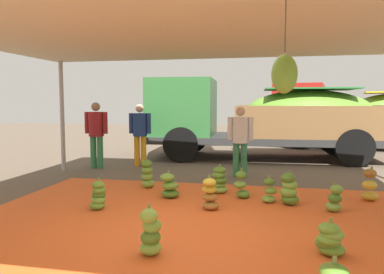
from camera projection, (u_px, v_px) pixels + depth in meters
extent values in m
plane|color=brown|center=(217.00, 181.00, 8.01)|extent=(40.00, 40.00, 0.00)
cube|color=#E05B23|center=(188.00, 226.00, 5.08)|extent=(6.44, 5.28, 0.01)
cylinder|color=#9EA0A5|center=(62.00, 117.00, 8.93)|extent=(0.10, 0.10, 2.66)
cube|color=beige|center=(188.00, 24.00, 4.83)|extent=(8.00, 7.00, 0.06)
cylinder|color=#4C422D|center=(286.00, 23.00, 3.40)|extent=(0.01, 0.01, 0.52)
ellipsoid|color=#60932D|center=(284.00, 74.00, 3.44)|extent=(0.24, 0.24, 0.36)
ellipsoid|color=#75A83D|center=(220.00, 189.00, 6.89)|extent=(0.40, 0.40, 0.14)
ellipsoid|color=#6B9E38|center=(219.00, 184.00, 6.90)|extent=(0.28, 0.28, 0.14)
ellipsoid|color=#477523|center=(220.00, 180.00, 6.85)|extent=(0.29, 0.29, 0.14)
ellipsoid|color=#518428|center=(218.00, 175.00, 6.85)|extent=(0.27, 0.27, 0.14)
ellipsoid|color=#518428|center=(220.00, 170.00, 6.88)|extent=(0.31, 0.31, 0.14)
cylinder|color=olive|center=(220.00, 167.00, 6.85)|extent=(0.04, 0.04, 0.12)
ellipsoid|color=#477523|center=(290.00, 199.00, 6.09)|extent=(0.40, 0.40, 0.18)
ellipsoid|color=#6B9E38|center=(288.00, 192.00, 6.08)|extent=(0.31, 0.31, 0.18)
ellipsoid|color=#75A83D|center=(290.00, 185.00, 6.10)|extent=(0.32, 0.32, 0.18)
ellipsoid|color=#477523|center=(288.00, 178.00, 6.07)|extent=(0.26, 0.26, 0.18)
cylinder|color=olive|center=(290.00, 174.00, 6.07)|extent=(0.04, 0.04, 0.12)
ellipsoid|color=#477523|center=(170.00, 193.00, 6.56)|extent=(0.33, 0.33, 0.15)
ellipsoid|color=#60932D|center=(170.00, 186.00, 6.53)|extent=(0.32, 0.32, 0.15)
ellipsoid|color=#6B9E38|center=(167.00, 177.00, 6.51)|extent=(0.36, 0.36, 0.15)
cylinder|color=olive|center=(169.00, 174.00, 6.51)|extent=(0.04, 0.04, 0.12)
ellipsoid|color=#75A83D|center=(333.00, 207.00, 5.72)|extent=(0.33, 0.33, 0.15)
ellipsoid|color=#477523|center=(335.00, 198.00, 5.70)|extent=(0.30, 0.30, 0.15)
ellipsoid|color=#6B9E38|center=(337.00, 189.00, 5.69)|extent=(0.27, 0.27, 0.15)
cylinder|color=olive|center=(335.00, 186.00, 5.68)|extent=(0.04, 0.04, 0.12)
ellipsoid|color=#75A83D|center=(268.00, 199.00, 6.24)|extent=(0.32, 0.32, 0.12)
ellipsoid|color=#60932D|center=(271.00, 191.00, 6.22)|extent=(0.29, 0.29, 0.12)
ellipsoid|color=#477523|center=(269.00, 182.00, 6.24)|extent=(0.26, 0.26, 0.12)
cylinder|color=olive|center=(269.00, 178.00, 6.23)|extent=(0.04, 0.04, 0.12)
ellipsoid|color=#60932D|center=(331.00, 249.00, 4.09)|extent=(0.41, 0.41, 0.13)
ellipsoid|color=#518428|center=(327.00, 243.00, 4.11)|extent=(0.38, 0.38, 0.13)
ellipsoid|color=#60932D|center=(329.00, 240.00, 4.05)|extent=(0.36, 0.36, 0.13)
ellipsoid|color=#6B9E38|center=(332.00, 234.00, 4.05)|extent=(0.33, 0.33, 0.13)
ellipsoid|color=#60932D|center=(329.00, 229.00, 4.06)|extent=(0.31, 0.31, 0.13)
cylinder|color=olive|center=(331.00, 223.00, 4.05)|extent=(0.04, 0.04, 0.12)
ellipsoid|color=#75A83D|center=(151.00, 248.00, 4.08)|extent=(0.31, 0.31, 0.16)
ellipsoid|color=#477523|center=(151.00, 237.00, 4.06)|extent=(0.28, 0.28, 0.16)
ellipsoid|color=#6B9E38|center=(152.00, 226.00, 4.07)|extent=(0.25, 0.25, 0.16)
ellipsoid|color=#75A83D|center=(149.00, 216.00, 4.02)|extent=(0.26, 0.26, 0.16)
cylinder|color=olive|center=(149.00, 210.00, 4.04)|extent=(0.04, 0.04, 0.12)
ellipsoid|color=#518428|center=(243.00, 194.00, 6.53)|extent=(0.29, 0.29, 0.14)
ellipsoid|color=#6B9E38|center=(240.00, 185.00, 6.49)|extent=(0.28, 0.28, 0.14)
ellipsoid|color=#518428|center=(241.00, 175.00, 6.47)|extent=(0.23, 0.23, 0.14)
cylinder|color=olive|center=(242.00, 171.00, 6.49)|extent=(0.04, 0.04, 0.12)
ellipsoid|color=#996628|center=(211.00, 205.00, 5.83)|extent=(0.29, 0.29, 0.12)
ellipsoid|color=#996628|center=(210.00, 197.00, 5.85)|extent=(0.31, 0.31, 0.12)
ellipsoid|color=gold|center=(209.00, 189.00, 5.86)|extent=(0.28, 0.28, 0.12)
ellipsoid|color=gold|center=(210.00, 182.00, 5.80)|extent=(0.28, 0.28, 0.12)
cylinder|color=olive|center=(210.00, 178.00, 5.82)|extent=(0.04, 0.04, 0.12)
ellipsoid|color=gold|center=(370.00, 196.00, 6.36)|extent=(0.35, 0.35, 0.16)
ellipsoid|color=gold|center=(369.00, 185.00, 6.31)|extent=(0.29, 0.29, 0.16)
ellipsoid|color=#996628|center=(370.00, 173.00, 6.31)|extent=(0.29, 0.29, 0.16)
cylinder|color=olive|center=(372.00, 170.00, 6.29)|extent=(0.04, 0.04, 0.12)
ellipsoid|color=#518428|center=(334.00, 272.00, 2.94)|extent=(0.33, 0.33, 0.13)
cylinder|color=olive|center=(334.00, 264.00, 2.95)|extent=(0.04, 0.04, 0.12)
ellipsoid|color=#75A83D|center=(148.00, 184.00, 7.32)|extent=(0.35, 0.35, 0.17)
ellipsoid|color=#6B9E38|center=(147.00, 177.00, 7.31)|extent=(0.31, 0.31, 0.17)
ellipsoid|color=#60932D|center=(147.00, 170.00, 7.29)|extent=(0.26, 0.26, 0.17)
ellipsoid|color=#518428|center=(147.00, 164.00, 7.27)|extent=(0.22, 0.22, 0.17)
cylinder|color=olive|center=(147.00, 161.00, 7.28)|extent=(0.04, 0.04, 0.12)
ellipsoid|color=#60932D|center=(97.00, 205.00, 5.82)|extent=(0.33, 0.33, 0.14)
ellipsoid|color=#6B9E38|center=(98.00, 200.00, 5.82)|extent=(0.32, 0.32, 0.14)
ellipsoid|color=#477523|center=(99.00, 195.00, 5.84)|extent=(0.27, 0.27, 0.14)
ellipsoid|color=#60932D|center=(99.00, 190.00, 5.81)|extent=(0.22, 0.22, 0.14)
ellipsoid|color=#60932D|center=(98.00, 185.00, 5.80)|extent=(0.22, 0.22, 0.14)
cylinder|color=olive|center=(99.00, 181.00, 5.80)|extent=(0.04, 0.04, 0.12)
cube|color=#2D2D2D|center=(263.00, 139.00, 11.22)|extent=(6.95, 2.72, 0.20)
cube|color=#2D6B33|center=(183.00, 107.00, 11.50)|extent=(2.02, 2.29, 1.70)
cube|color=#232D38|center=(152.00, 96.00, 11.62)|extent=(0.12, 1.91, 0.75)
cube|color=brown|center=(315.00, 123.00, 9.83)|extent=(4.24, 0.28, 0.90)
cube|color=brown|center=(303.00, 119.00, 12.11)|extent=(4.24, 0.28, 0.90)
cube|color=brown|center=(383.00, 121.00, 10.66)|extent=(0.20, 2.39, 0.90)
ellipsoid|color=#60932D|center=(309.00, 113.00, 10.95)|extent=(3.82, 2.19, 1.36)
cube|color=#237533|center=(309.00, 89.00, 10.89)|extent=(2.63, 1.94, 0.04)
cylinder|color=black|center=(181.00, 145.00, 10.50)|extent=(1.01, 0.33, 1.00)
cylinder|color=black|center=(193.00, 138.00, 12.66)|extent=(1.01, 0.33, 1.00)
cylinder|color=black|center=(354.00, 148.00, 9.80)|extent=(1.01, 0.33, 1.00)
cylinder|color=black|center=(335.00, 140.00, 11.95)|extent=(1.01, 0.33, 1.00)
cube|color=#2D2D2D|center=(362.00, 132.00, 13.72)|extent=(6.62, 3.44, 0.20)
cube|color=red|center=(299.00, 106.00, 14.47)|extent=(2.12, 2.45, 1.70)
cube|color=#232D38|center=(276.00, 98.00, 14.77)|extent=(0.36, 1.86, 0.75)
cylinder|color=black|center=(299.00, 135.00, 13.52)|extent=(1.03, 0.45, 1.00)
cylinder|color=black|center=(304.00, 131.00, 15.52)|extent=(1.03, 0.45, 1.00)
cylinder|color=#337A4C|center=(93.00, 152.00, 9.58)|extent=(0.16, 0.16, 0.83)
cylinder|color=#337A4C|center=(100.00, 152.00, 9.55)|extent=(0.16, 0.16, 0.83)
cylinder|color=maroon|center=(96.00, 124.00, 9.50)|extent=(0.38, 0.38, 0.62)
cylinder|color=maroon|center=(87.00, 123.00, 9.54)|extent=(0.12, 0.12, 0.55)
cylinder|color=maroon|center=(105.00, 123.00, 9.45)|extent=(0.12, 0.12, 0.55)
sphere|color=#936B4C|center=(96.00, 107.00, 9.46)|extent=(0.22, 0.22, 0.22)
cylinder|color=#337A4C|center=(236.00, 160.00, 8.46)|extent=(0.15, 0.15, 0.78)
cylinder|color=#337A4C|center=(244.00, 160.00, 8.43)|extent=(0.15, 0.15, 0.78)
cylinder|color=silver|center=(240.00, 130.00, 8.38)|extent=(0.36, 0.36, 0.58)
cylinder|color=silver|center=(230.00, 128.00, 8.43)|extent=(0.11, 0.11, 0.52)
cylinder|color=silver|center=(251.00, 129.00, 8.33)|extent=(0.11, 0.11, 0.52)
sphere|color=tan|center=(241.00, 111.00, 8.34)|extent=(0.21, 0.21, 0.21)
cylinder|color=orange|center=(137.00, 151.00, 9.90)|extent=(0.15, 0.15, 0.80)
cylinder|color=orange|center=(143.00, 151.00, 9.86)|extent=(0.15, 0.15, 0.80)
cylinder|color=navy|center=(140.00, 125.00, 9.81)|extent=(0.37, 0.37, 0.60)
cylinder|color=navy|center=(131.00, 123.00, 9.86)|extent=(0.12, 0.12, 0.54)
cylinder|color=navy|center=(149.00, 123.00, 9.76)|extent=(0.12, 0.12, 0.54)
sphere|color=tan|center=(140.00, 108.00, 9.77)|extent=(0.22, 0.22, 0.22)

